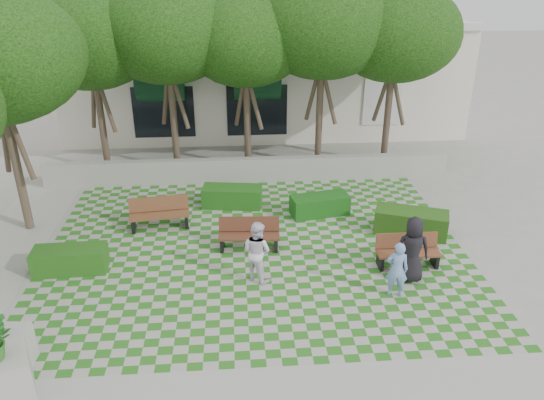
{
  "coord_description": "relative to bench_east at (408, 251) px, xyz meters",
  "views": [
    {
      "loc": [
        -0.53,
        -12.18,
        7.89
      ],
      "look_at": [
        0.5,
        1.5,
        1.4
      ],
      "focal_mm": 35.0,
      "sensor_mm": 36.0,
      "label": 1
    }
  ],
  "objects": [
    {
      "name": "person_dark",
      "position": [
        -0.15,
        -0.69,
        0.47
      ],
      "size": [
        0.96,
        0.7,
        1.81
      ],
      "primitive_type": "imported",
      "rotation": [
        0.0,
        0.0,
        2.99
      ],
      "color": "black",
      "rests_on": "ground"
    },
    {
      "name": "ground",
      "position": [
        -4.11,
        0.02,
        -0.43
      ],
      "size": [
        90.0,
        90.0,
        0.0
      ],
      "primitive_type": "plane",
      "color": "gray",
      "rests_on": "ground"
    },
    {
      "name": "person_blue",
      "position": [
        -0.73,
        -1.35,
        0.32
      ],
      "size": [
        0.61,
        0.47,
        1.51
      ],
      "primitive_type": "imported",
      "rotation": [
        0.0,
        0.0,
        2.93
      ],
      "color": "#779ED9",
      "rests_on": "ground"
    },
    {
      "name": "building",
      "position": [
        -3.17,
        14.09,
        2.08
      ],
      "size": [
        18.0,
        8.92,
        5.15
      ],
      "color": "silver",
      "rests_on": "ground"
    },
    {
      "name": "hedge_midleft",
      "position": [
        -4.76,
        4.11,
        -0.09
      ],
      "size": [
        2.06,
        1.05,
        0.69
      ],
      "primitive_type": "cube",
      "rotation": [
        0.0,
        0.0,
        -0.14
      ],
      "color": "#1A5015",
      "rests_on": "ground"
    },
    {
      "name": "person_white",
      "position": [
        -4.13,
        -0.34,
        0.4
      ],
      "size": [
        1.03,
        1.01,
        1.67
      ],
      "primitive_type": "imported",
      "rotation": [
        0.0,
        0.0,
        2.41
      ],
      "color": "white",
      "rests_on": "ground"
    },
    {
      "name": "planter_front",
      "position": [
        -9.17,
        -4.13,
        0.29
      ],
      "size": [
        1.31,
        1.31,
        1.77
      ],
      "rotation": [
        0.0,
        0.0,
        0.41
      ],
      "color": "#9E9B93",
      "rests_on": "ground"
    },
    {
      "name": "bench_east",
      "position": [
        0.0,
        0.0,
        0.0
      ],
      "size": [
        1.72,
        0.58,
        0.9
      ],
      "rotation": [
        0.0,
        0.0,
        -0.0
      ],
      "color": "brown",
      "rests_on": "ground"
    },
    {
      "name": "hedge_west",
      "position": [
        -9.15,
        0.41,
        -0.1
      ],
      "size": [
        1.95,
        0.84,
        0.67
      ],
      "primitive_type": "cube",
      "rotation": [
        0.0,
        0.0,
        0.04
      ],
      "color": "#1D4E15",
      "rests_on": "ground"
    },
    {
      "name": "hedge_midright",
      "position": [
        -1.91,
        3.28,
        -0.11
      ],
      "size": [
        1.99,
        1.1,
        0.66
      ],
      "primitive_type": "cube",
      "rotation": [
        0.0,
        0.0,
        0.19
      ],
      "color": "#154B14",
      "rests_on": "ground"
    },
    {
      "name": "bench_west",
      "position": [
        -7.03,
        2.75,
        0.03
      ],
      "size": [
        1.88,
        0.82,
        0.96
      ],
      "rotation": [
        0.0,
        0.0,
        0.12
      ],
      "color": "brown",
      "rests_on": "ground"
    },
    {
      "name": "hedge_east",
      "position": [
        0.66,
        1.78,
        -0.06
      ],
      "size": [
        2.32,
        1.56,
        0.75
      ],
      "primitive_type": "cube",
      "rotation": [
        0.0,
        0.0,
        -0.36
      ],
      "color": "#1F4612",
      "rests_on": "ground"
    },
    {
      "name": "tree_row",
      "position": [
        -5.97,
        5.97,
        4.74
      ],
      "size": [
        17.7,
        13.4,
        7.41
      ],
      "color": "#47382B",
      "rests_on": "ground"
    },
    {
      "name": "planter_back",
      "position": [
        -9.43,
        -3.31,
        0.05
      ],
      "size": [
        0.93,
        0.93,
        1.45
      ],
      "rotation": [
        0.0,
        0.0,
        -0.08
      ],
      "color": "#9E9B93",
      "rests_on": "ground"
    },
    {
      "name": "bench_mid",
      "position": [
        -4.29,
        1.25,
        0.01
      ],
      "size": [
        1.78,
        0.68,
        0.92
      ],
      "rotation": [
        0.0,
        0.0,
        -0.06
      ],
      "color": "#4F291B",
      "rests_on": "ground"
    },
    {
      "name": "lawn",
      "position": [
        -4.11,
        1.02,
        -0.43
      ],
      "size": [
        12.0,
        12.0,
        0.0
      ],
      "primitive_type": "plane",
      "color": "#2B721E",
      "rests_on": "ground"
    },
    {
      "name": "retaining_wall",
      "position": [
        -4.11,
        6.22,
        0.02
      ],
      "size": [
        15.0,
        0.36,
        0.9
      ],
      "primitive_type": "cube",
      "color": "#9E9B93",
      "rests_on": "ground"
    }
  ]
}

